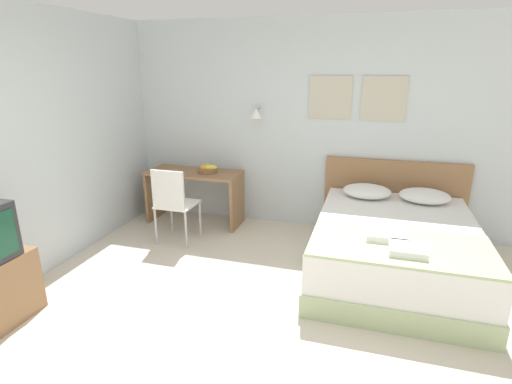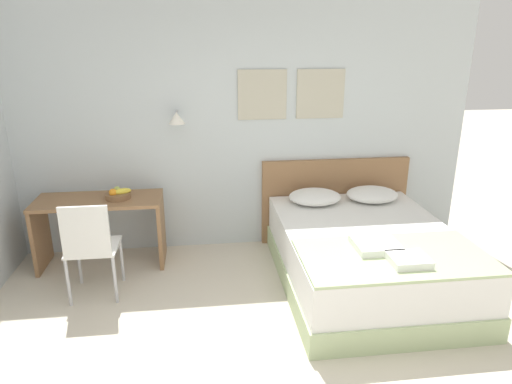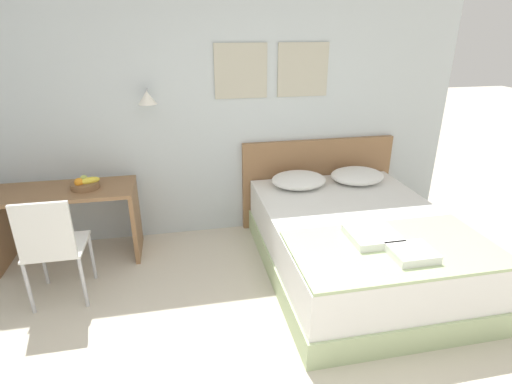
% 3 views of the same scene
% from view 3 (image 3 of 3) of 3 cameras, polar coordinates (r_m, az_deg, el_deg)
% --- Properties ---
extents(wall_back, '(5.34, 0.31, 2.65)m').
position_cam_3_polar(wall_back, '(4.11, -7.02, 11.58)').
color(wall_back, silver).
rests_on(wall_back, ground_plane).
extents(bed, '(1.58, 2.07, 0.58)m').
position_cam_3_polar(bed, '(3.74, 14.05, -7.25)').
color(bed, '#B2C693').
rests_on(bed, ground_plane).
extents(headboard, '(1.70, 0.06, 0.97)m').
position_cam_3_polar(headboard, '(4.54, 8.74, 1.45)').
color(headboard, '#8E6642').
rests_on(headboard, ground_plane).
extents(pillow_left, '(0.56, 0.47, 0.14)m').
position_cam_3_polar(pillow_left, '(4.10, 6.11, 1.72)').
color(pillow_left, white).
rests_on(pillow_left, bed).
extents(pillow_right, '(0.56, 0.47, 0.14)m').
position_cam_3_polar(pillow_right, '(4.33, 14.25, 2.28)').
color(pillow_right, white).
rests_on(pillow_right, bed).
extents(throw_blanket, '(1.53, 0.83, 0.02)m').
position_cam_3_polar(throw_blanket, '(3.13, 19.14, -7.64)').
color(throw_blanket, '#B2C693').
rests_on(throw_blanket, bed).
extents(folded_towel_near_foot, '(0.36, 0.35, 0.06)m').
position_cam_3_polar(folded_towel_near_foot, '(3.17, 16.31, -5.99)').
color(folded_towel_near_foot, white).
rests_on(folded_towel_near_foot, throw_blanket).
extents(folded_towel_mid_bed, '(0.30, 0.27, 0.06)m').
position_cam_3_polar(folded_towel_mid_bed, '(3.03, 21.38, -8.13)').
color(folded_towel_mid_bed, white).
rests_on(folded_towel_mid_bed, throw_blanket).
extents(desk, '(1.26, 0.54, 0.72)m').
position_cam_3_polar(desk, '(4.14, -25.43, -2.37)').
color(desk, '#8E6642').
rests_on(desk, ground_plane).
extents(desk_chair, '(0.44, 0.44, 0.94)m').
position_cam_3_polar(desk_chair, '(3.49, -27.18, -6.54)').
color(desk_chair, white).
rests_on(desk_chair, ground_plane).
extents(fruit_bowl, '(0.27, 0.26, 0.11)m').
position_cam_3_polar(fruit_bowl, '(3.99, -23.24, 1.08)').
color(fruit_bowl, brown).
rests_on(fruit_bowl, desk).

